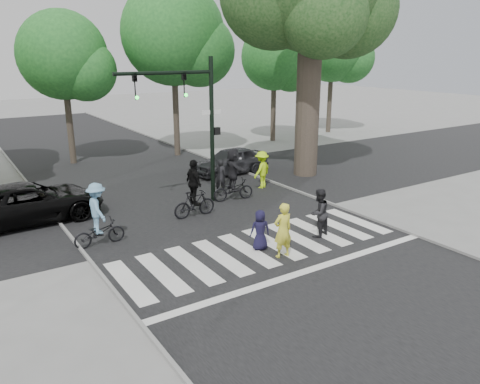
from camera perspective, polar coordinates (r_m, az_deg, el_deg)
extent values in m
plane|color=gray|center=(14.78, 4.78, -7.95)|extent=(120.00, 120.00, 0.00)
cube|color=black|center=(18.68, -4.64, -2.57)|extent=(10.00, 70.00, 0.01)
cube|color=black|center=(21.24, -8.52, -0.31)|extent=(70.00, 10.00, 0.01)
cube|color=gray|center=(17.02, -19.81, -5.35)|extent=(0.10, 70.00, 0.10)
cube|color=gray|center=(21.40, 7.30, -0.01)|extent=(0.10, 70.00, 0.10)
cube|color=silver|center=(13.63, -13.37, -10.57)|extent=(0.55, 3.00, 0.01)
cube|color=silver|center=(13.94, -9.47, -9.68)|extent=(0.55, 3.00, 0.01)
cube|color=silver|center=(14.32, -5.77, -8.79)|extent=(0.55, 3.00, 0.01)
cube|color=silver|center=(14.75, -2.29, -7.91)|extent=(0.55, 3.00, 0.01)
cube|color=silver|center=(15.24, 0.96, -7.07)|extent=(0.55, 3.00, 0.01)
cube|color=silver|center=(15.78, 3.99, -6.25)|extent=(0.55, 3.00, 0.01)
cube|color=silver|center=(16.36, 6.80, -5.48)|extent=(0.55, 3.00, 0.01)
cube|color=silver|center=(16.98, 9.41, -4.75)|extent=(0.55, 3.00, 0.01)
cube|color=silver|center=(17.63, 11.83, -4.06)|extent=(0.55, 3.00, 0.01)
cube|color=silver|center=(18.32, 14.06, -3.42)|extent=(0.55, 3.00, 0.01)
cube|color=silver|center=(13.94, 7.83, -9.60)|extent=(10.00, 0.30, 0.01)
cylinder|color=black|center=(19.53, -3.43, 7.38)|extent=(0.18, 0.18, 6.00)
cylinder|color=black|center=(18.38, -9.16, 14.15)|extent=(4.00, 0.14, 0.14)
imported|color=black|center=(18.75, -6.81, 12.91)|extent=(0.16, 0.20, 1.00)
sphere|color=#19E533|center=(18.67, -6.60, 11.67)|extent=(0.14, 0.14, 0.14)
imported|color=black|center=(17.95, -12.66, 12.47)|extent=(0.16, 0.20, 1.00)
sphere|color=#19E533|center=(17.87, -12.44, 11.17)|extent=(0.14, 0.14, 0.14)
cube|color=black|center=(19.63, -2.87, 7.44)|extent=(0.28, 0.18, 0.30)
cube|color=#FF660C|center=(19.69, -2.59, 7.47)|extent=(0.02, 0.14, 0.20)
cube|color=white|center=(19.41, -3.48, 9.71)|extent=(0.90, 0.04, 0.18)
cylinder|color=brown|center=(24.15, 8.25, 10.22)|extent=(1.20, 1.20, 7.00)
cylinder|color=brown|center=(24.06, 9.45, 17.31)|extent=(1.29, 1.74, 2.93)
sphere|color=#113D14|center=(24.89, 13.05, 21.01)|extent=(4.80, 4.80, 4.80)
sphere|color=#113D14|center=(22.69, 10.18, 20.61)|extent=(4.00, 4.00, 4.00)
cylinder|color=brown|center=(28.27, -20.16, 8.87)|extent=(0.36, 0.36, 5.60)
sphere|color=#206226|center=(28.07, -20.83, 15.34)|extent=(4.80, 4.80, 4.80)
sphere|color=#206226|center=(27.63, -18.32, 13.90)|extent=(3.36, 3.36, 3.36)
cylinder|color=brown|center=(28.96, -7.87, 11.00)|extent=(0.36, 0.36, 6.72)
sphere|color=#206226|center=(28.84, -8.18, 18.61)|extent=(6.00, 6.00, 6.00)
sphere|color=#206226|center=(28.56, -5.02, 16.80)|extent=(4.20, 4.20, 4.20)
cylinder|color=brown|center=(33.85, 4.10, 10.84)|extent=(0.36, 0.36, 5.46)
sphere|color=#206226|center=(33.68, 4.21, 16.13)|extent=(4.60, 4.60, 4.60)
sphere|color=#206226|center=(33.72, 6.20, 14.75)|extent=(3.22, 3.22, 3.22)
cylinder|color=brown|center=(38.16, 10.92, 11.77)|extent=(0.36, 0.36, 6.16)
sphere|color=#206226|center=(38.04, 11.22, 17.05)|extent=(5.40, 5.40, 5.40)
sphere|color=#206226|center=(38.23, 13.23, 15.61)|extent=(3.78, 3.78, 3.78)
imported|color=yellow|center=(14.50, 5.25, -4.68)|extent=(0.67, 0.46, 1.76)
imported|color=black|center=(15.07, 2.46, -4.65)|extent=(0.75, 0.61, 1.33)
imported|color=black|center=(16.29, 9.57, -2.52)|extent=(0.96, 0.82, 1.71)
imported|color=black|center=(16.13, -16.77, -4.77)|extent=(1.69, 0.61, 0.88)
imported|color=#6C9FC1|center=(15.85, -17.02, -1.92)|extent=(0.65, 1.10, 1.69)
imported|color=black|center=(18.15, -5.57, -1.46)|extent=(1.74, 0.50, 1.04)
imported|color=black|center=(17.90, -5.65, 1.12)|extent=(0.44, 1.06, 1.80)
imported|color=black|center=(20.11, -0.84, 0.30)|extent=(1.89, 0.92, 0.95)
imported|color=black|center=(19.88, -0.85, 2.81)|extent=(0.80, 1.75, 1.82)
imported|color=black|center=(19.20, -24.26, -1.19)|extent=(5.41, 2.62, 1.48)
imported|color=#2E2F33|center=(24.51, -1.16, 3.83)|extent=(4.14, 1.80, 1.39)
imported|color=#C3FF13|center=(21.90, 2.66, 2.74)|extent=(1.30, 1.05, 1.75)
imported|color=black|center=(21.10, -2.46, 1.94)|extent=(0.68, 0.58, 1.57)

